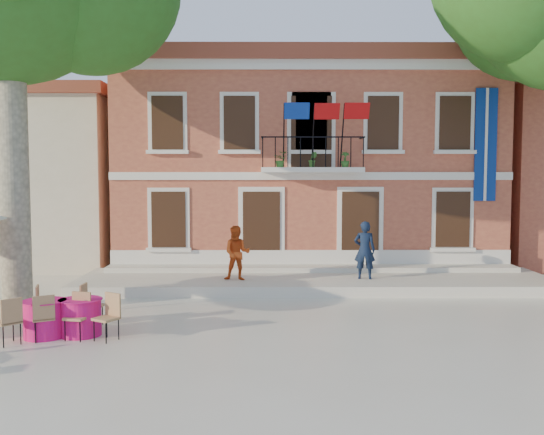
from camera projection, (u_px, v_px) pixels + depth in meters
The scene contains 8 objects.
ground at pixel (241, 323), 13.75m from camera, with size 90.00×90.00×0.00m, color beige.
main_building at pixel (304, 163), 23.44m from camera, with size 13.50×9.59×7.50m.
neighbor_west at pixel (18, 177), 24.42m from camera, with size 9.40×9.40×6.40m.
terrace at pixel (314, 282), 18.14m from camera, with size 14.00×3.40×0.30m, color silver.
pedestrian_navy at pixel (365, 250), 17.69m from camera, with size 0.62×0.41×1.70m, color #0F1A32.
pedestrian_orange at pixel (237, 253), 17.47m from camera, with size 0.77×0.60×1.58m, color #D44C19.
cafe_table_0 at pixel (44, 317), 12.52m from camera, with size 1.80×1.82×0.95m.
cafe_table_1 at pixel (81, 315), 12.65m from camera, with size 1.87×1.65×0.95m.
Camera 1 is at (0.62, -13.54, 3.39)m, focal length 40.00 mm.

